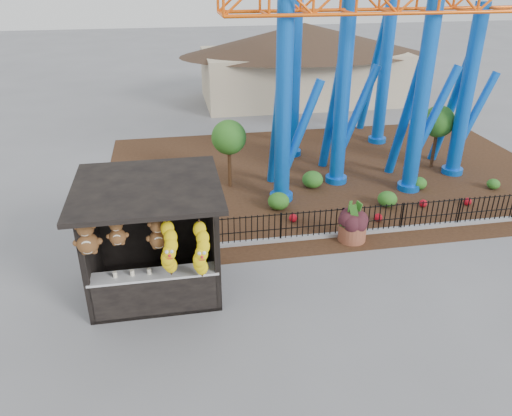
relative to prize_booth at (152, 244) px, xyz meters
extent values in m
plane|color=slate|center=(3.00, -0.90, -1.53)|extent=(120.00, 120.00, 0.00)
cube|color=#331E11|center=(7.00, 7.10, -1.52)|extent=(18.00, 12.00, 0.02)
cube|color=gray|center=(7.00, 2.10, -1.47)|extent=(18.00, 0.18, 0.12)
cube|color=black|center=(0.00, 0.30, -1.48)|extent=(3.20, 2.60, 0.10)
cube|color=black|center=(0.00, 1.54, -0.03)|extent=(3.20, 0.12, 3.00)
cube|color=black|center=(-1.54, 0.30, -0.03)|extent=(0.12, 2.60, 3.00)
cube|color=black|center=(1.54, 0.30, -0.03)|extent=(0.12, 2.60, 3.00)
cube|color=black|center=(0.00, 0.05, 1.53)|extent=(3.50, 3.40, 0.12)
cube|color=black|center=(-1.53, -0.93, -0.03)|extent=(0.14, 0.14, 3.00)
cube|color=black|center=(1.53, -0.93, -0.03)|extent=(0.14, 0.14, 3.00)
cube|color=black|center=(0.00, -0.75, -0.98)|extent=(3.00, 0.50, 1.10)
cube|color=silver|center=(0.00, -0.75, -0.41)|extent=(3.10, 0.55, 0.06)
cylinder|color=black|center=(0.00, -1.15, 1.32)|extent=(2.90, 0.04, 0.04)
cylinder|color=blue|center=(4.50, 5.10, 1.97)|extent=(0.56, 0.56, 7.00)
cylinder|color=blue|center=(4.50, 5.10, -1.41)|extent=(0.84, 0.84, 0.24)
cylinder|color=blue|center=(7.00, 6.30, 2.12)|extent=(0.56, 0.56, 7.30)
cylinder|color=blue|center=(7.00, 6.30, -1.41)|extent=(0.84, 0.84, 0.24)
cylinder|color=blue|center=(9.50, 5.10, 2.22)|extent=(0.56, 0.56, 7.50)
cylinder|color=blue|center=(9.50, 5.10, -1.41)|extent=(0.84, 0.84, 0.24)
cylinder|color=blue|center=(12.00, 6.30, 1.77)|extent=(0.56, 0.56, 6.60)
cylinder|color=blue|center=(12.00, 6.30, -1.41)|extent=(0.84, 0.84, 0.24)
cylinder|color=blue|center=(6.00, 9.60, 3.22)|extent=(0.56, 0.56, 9.50)
cylinder|color=blue|center=(6.00, 9.60, -1.41)|extent=(0.84, 0.84, 0.24)
cylinder|color=blue|center=(10.50, 10.60, 3.72)|extent=(0.56, 0.56, 10.50)
cylinder|color=blue|center=(10.50, 10.60, -1.41)|extent=(0.84, 0.84, 0.24)
cylinder|color=blue|center=(4.50, 6.00, 1.10)|extent=(0.36, 2.21, 5.85)
cylinder|color=blue|center=(5.20, 5.40, 0.92)|extent=(1.62, 0.32, 3.73)
cylinder|color=blue|center=(7.00, 7.20, 1.21)|extent=(0.36, 2.29, 6.10)
cylinder|color=blue|center=(7.70, 6.60, 1.03)|extent=(1.67, 0.32, 3.88)
cylinder|color=blue|center=(9.50, 6.00, 1.28)|extent=(0.36, 2.34, 6.26)
cylinder|color=blue|center=(10.20, 5.40, 1.10)|extent=(1.71, 0.32, 3.99)
cylinder|color=blue|center=(12.00, 7.20, 0.95)|extent=(0.36, 2.10, 5.53)
cylinder|color=blue|center=(12.70, 6.60, 0.78)|extent=(1.54, 0.32, 3.52)
cylinder|color=brown|center=(6.02, 1.80, -1.24)|extent=(0.89, 0.89, 0.58)
ellipsoid|color=#321419|center=(6.02, 1.80, -0.63)|extent=(0.70, 0.70, 0.64)
imported|color=#285418|center=(5.92, 1.80, -1.10)|extent=(0.79, 0.69, 0.86)
ellipsoid|color=#285F1B|center=(4.22, 4.32, -1.21)|extent=(0.76, 0.76, 0.61)
ellipsoid|color=#285F1B|center=(8.09, 3.86, -1.24)|extent=(0.69, 0.69, 0.55)
ellipsoid|color=#285F1B|center=(9.89, 5.06, -1.28)|extent=(0.59, 0.59, 0.47)
ellipsoid|color=#285F1B|center=(5.92, 5.93, -1.19)|extent=(0.81, 0.81, 0.64)
ellipsoid|color=#285F1B|center=(12.72, 4.56, -1.32)|extent=(0.49, 0.49, 0.39)
sphere|color=#A80B17|center=(4.50, 3.29, -1.37)|extent=(0.28, 0.28, 0.28)
sphere|color=#A80B17|center=(7.32, 2.82, -1.37)|extent=(0.28, 0.28, 0.28)
sphere|color=#A80B17|center=(9.32, 3.56, -1.37)|extent=(0.28, 0.28, 0.28)
sphere|color=#A80B17|center=(10.95, 3.42, -1.37)|extent=(0.28, 0.28, 0.28)
cube|color=#BFAD8C|center=(9.00, 19.10, -0.03)|extent=(12.00, 6.00, 3.00)
cone|color=#332319|center=(9.00, 19.10, 2.37)|extent=(15.00, 15.00, 1.80)
camera|label=1|loc=(0.64, -11.06, 6.37)|focal=35.00mm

